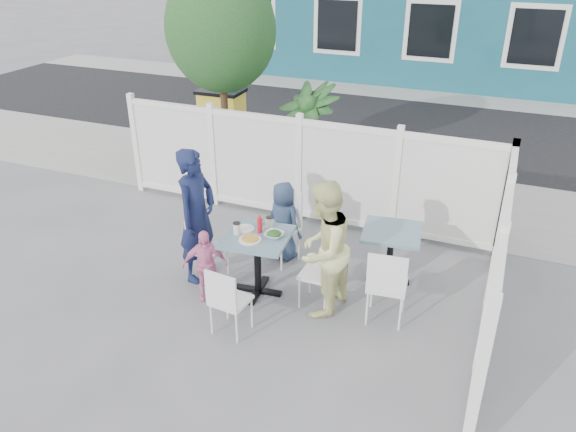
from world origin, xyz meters
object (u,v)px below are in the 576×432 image
at_px(woman, 323,249).
at_px(chair_left, 203,242).
at_px(main_table, 257,249).
at_px(utility_cabinet, 223,129).
at_px(chair_right, 324,269).
at_px(chair_near, 227,298).
at_px(boy, 284,221).
at_px(man, 197,216).
at_px(chair_back, 283,220).
at_px(toddler, 205,265).
at_px(spare_table, 391,242).

bearing_deg(woman, chair_left, -85.10).
bearing_deg(main_table, utility_cabinet, 123.47).
distance_m(chair_right, woman, 0.32).
bearing_deg(chair_near, boy, 98.34).
bearing_deg(man, utility_cabinet, 27.48).
relative_size(main_table, boy, 0.76).
xyz_separation_m(chair_near, boy, (-0.08, 1.77, 0.06)).
height_order(chair_back, chair_near, chair_back).
height_order(main_table, chair_near, chair_near).
distance_m(main_table, toddler, 0.65).
bearing_deg(boy, main_table, 114.90).
xyz_separation_m(chair_near, toddler, (-0.58, 0.54, -0.03)).
height_order(chair_back, toddler, chair_back).
relative_size(woman, toddler, 1.78).
bearing_deg(woman, spare_table, 154.48).
xyz_separation_m(chair_back, man, (-0.81, -0.81, 0.30)).
distance_m(chair_right, boy, 1.22).
height_order(utility_cabinet, spare_table, utility_cabinet).
xyz_separation_m(chair_right, chair_back, (-0.85, 0.83, 0.07)).
relative_size(utility_cabinet, boy, 1.26).
xyz_separation_m(woman, toddler, (-1.37, -0.30, -0.36)).
height_order(spare_table, chair_near, chair_near).
xyz_separation_m(man, toddler, (0.31, -0.39, -0.41)).
relative_size(chair_left, boy, 0.79).
distance_m(chair_near, toddler, 0.79).
height_order(utility_cabinet, toddler, utility_cabinet).
xyz_separation_m(chair_left, woman, (1.62, -0.11, 0.31)).
distance_m(chair_back, chair_near, 1.74).
height_order(chair_back, boy, boy).
distance_m(utility_cabinet, main_table, 4.35).
height_order(chair_left, chair_near, chair_left).
xyz_separation_m(utility_cabinet, man, (1.55, -3.56, 0.18)).
bearing_deg(toddler, chair_left, 91.96).
distance_m(woman, toddler, 1.44).
bearing_deg(main_table, chair_right, 3.44).
bearing_deg(woman, man, -84.62).
bearing_deg(chair_right, spare_table, -36.40).
relative_size(spare_table, chair_back, 0.80).
height_order(spare_table, chair_left, chair_left).
height_order(utility_cabinet, chair_left, utility_cabinet).
distance_m(chair_near, man, 1.34).
relative_size(main_table, man, 0.48).
bearing_deg(boy, chair_right, 157.65).
bearing_deg(chair_right, chair_near, 140.43).
bearing_deg(chair_near, utility_cabinet, 124.29).
bearing_deg(toddler, woman, -17.54).
bearing_deg(chair_left, utility_cabinet, -148.90).
bearing_deg(spare_table, chair_near, -129.11).
distance_m(chair_near, boy, 1.77).
xyz_separation_m(chair_near, woman, (0.79, 0.83, 0.32)).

